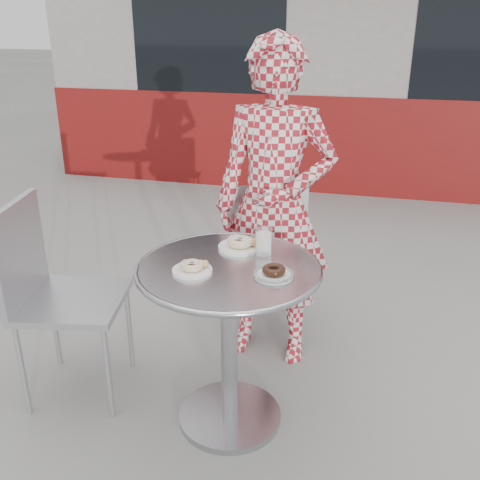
% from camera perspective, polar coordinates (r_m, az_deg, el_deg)
% --- Properties ---
extents(ground, '(60.00, 60.00, 0.00)m').
position_cam_1_polar(ground, '(2.60, -1.30, -18.31)').
color(ground, '#979490').
rests_on(ground, ground).
extents(storefront, '(6.02, 4.55, 3.00)m').
position_cam_1_polar(storefront, '(7.48, 10.86, 20.40)').
color(storefront, gray).
rests_on(storefront, ground).
extents(bistro_table, '(0.77, 0.77, 0.77)m').
position_cam_1_polar(bistro_table, '(2.25, -1.18, -7.15)').
color(bistro_table, '#BDBDC2').
rests_on(bistro_table, ground).
extents(chair_far, '(0.55, 0.56, 0.90)m').
position_cam_1_polar(chair_far, '(3.21, 2.28, -3.87)').
color(chair_far, '#B1B3B9').
rests_on(chair_far, ground).
extents(chair_left, '(0.54, 0.54, 0.96)m').
position_cam_1_polar(chair_left, '(2.71, -17.20, -9.80)').
color(chair_left, '#B1B3B9').
rests_on(chair_left, ground).
extents(seated_person, '(0.62, 0.42, 1.66)m').
position_cam_1_polar(seated_person, '(2.68, 3.64, 3.52)').
color(seated_person, maroon).
rests_on(seated_person, ground).
extents(plate_far, '(0.19, 0.19, 0.05)m').
position_cam_1_polar(plate_far, '(2.33, 0.08, -0.44)').
color(plate_far, white).
rests_on(plate_far, bistro_table).
extents(plate_near, '(0.16, 0.16, 0.04)m').
position_cam_1_polar(plate_near, '(2.12, -5.05, -2.95)').
color(plate_near, white).
rests_on(plate_near, bistro_table).
extents(plate_checker, '(0.16, 0.16, 0.04)m').
position_cam_1_polar(plate_checker, '(2.08, 3.62, -3.53)').
color(plate_checker, white).
rests_on(plate_checker, bistro_table).
extents(milk_cup, '(0.07, 0.07, 0.12)m').
position_cam_1_polar(milk_cup, '(2.26, 2.52, -0.25)').
color(milk_cup, white).
rests_on(milk_cup, bistro_table).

